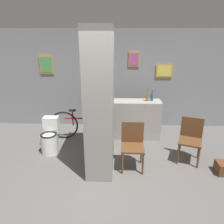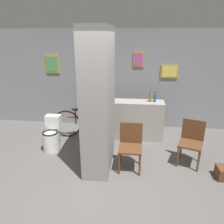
{
  "view_description": "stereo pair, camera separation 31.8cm",
  "coord_description": "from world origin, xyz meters",
  "views": [
    {
      "loc": [
        0.32,
        -3.2,
        2.45
      ],
      "look_at": [
        0.18,
        1.02,
        0.95
      ],
      "focal_mm": 35.0,
      "sensor_mm": 36.0,
      "label": 1
    },
    {
      "loc": [
        0.64,
        -3.18,
        2.45
      ],
      "look_at": [
        0.18,
        1.02,
        0.95
      ],
      "focal_mm": 35.0,
      "sensor_mm": 36.0,
      "label": 2
    }
  ],
  "objects": [
    {
      "name": "ground_plane",
      "position": [
        0.0,
        0.0,
        0.0
      ],
      "size": [
        14.0,
        14.0,
        0.0
      ],
      "primitive_type": "plane",
      "color": "#5B5956"
    },
    {
      "name": "bicycle",
      "position": [
        -0.56,
        1.7,
        0.37
      ],
      "size": [
        1.63,
        0.42,
        0.76
      ],
      "color": "black",
      "rests_on": "ground_plane"
    },
    {
      "name": "chair_by_doorway",
      "position": [
        1.77,
        0.81,
        0.5
      ],
      "size": [
        0.55,
        0.55,
        0.88
      ],
      "rotation": [
        0.0,
        0.0,
        -0.35
      ],
      "color": "brown",
      "rests_on": "ground_plane"
    },
    {
      "name": "toilet",
      "position": [
        -1.18,
        1.05,
        0.32
      ],
      "size": [
        0.36,
        0.52,
        0.74
      ],
      "color": "white",
      "rests_on": "ground_plane"
    },
    {
      "name": "bottle_tall",
      "position": [
        1.0,
        1.85,
        1.06
      ],
      "size": [
        0.07,
        0.07,
        0.31
      ],
      "color": "olive",
      "rests_on": "counter_shelf"
    },
    {
      "name": "bottle_short",
      "position": [
        1.11,
        1.87,
        1.04
      ],
      "size": [
        0.07,
        0.07,
        0.26
      ],
      "color": "#19598C",
      "rests_on": "counter_shelf"
    },
    {
      "name": "counter_shelf",
      "position": [
        0.73,
        1.84,
        0.47
      ],
      "size": [
        1.22,
        0.44,
        0.95
      ],
      "color": "gray",
      "rests_on": "ground_plane"
    },
    {
      "name": "pillar_center",
      "position": [
        -0.02,
        0.62,
        1.3
      ],
      "size": [
        0.5,
        1.23,
        2.6
      ],
      "color": "gray",
      "rests_on": "ground_plane"
    },
    {
      "name": "chair_near_pillar",
      "position": [
        0.59,
        0.52,
        0.5
      ],
      "size": [
        0.44,
        0.44,
        0.88
      ],
      "rotation": [
        0.0,
        0.0,
        -0.02
      ],
      "color": "brown",
      "rests_on": "ground_plane"
    },
    {
      "name": "wall_back",
      "position": [
        0.0,
        2.63,
        1.3
      ],
      "size": [
        8.0,
        0.09,
        2.6
      ],
      "color": "gray",
      "rests_on": "ground_plane"
    }
  ]
}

